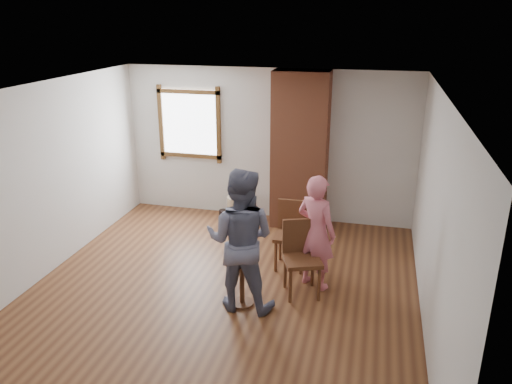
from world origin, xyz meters
The scene contains 12 objects.
ground centered at (0.00, 0.00, 0.00)m, with size 5.50×5.50×0.00m, color brown.
room_shell centered at (-0.06, 0.61, 1.81)m, with size 5.04×5.52×2.62m.
brick_chimney centered at (0.60, 2.50, 1.30)m, with size 0.90×0.50×2.60m, color #AF5E3E.
stoneware_crock centered at (-0.47, 2.40, 0.22)m, with size 0.34×0.34×0.44m, color tan.
dark_pot centered at (-0.71, 2.40, 0.08)m, with size 0.17×0.17×0.17m, color black.
dining_chair_left centered at (0.74, 1.03, 0.53)m, with size 0.45×0.45×0.95m.
dining_chair_right centered at (0.99, 0.33, 0.54)m, with size 0.58×0.58×0.97m.
side_table centered at (0.34, -0.17, 0.40)m, with size 0.40×0.40×0.60m.
cake_plate centered at (0.34, -0.17, 0.60)m, with size 0.18×0.18×0.01m, color white.
cake_slice centered at (0.35, -0.17, 0.64)m, with size 0.08×0.07×0.06m, color white.
man centered at (0.33, -0.18, 0.89)m, with size 0.87×0.67×1.78m, color #121433.
person_pink centered at (1.15, 0.52, 0.77)m, with size 0.56×0.37×1.54m, color #D66B7B.
Camera 1 is at (1.81, -5.37, 3.43)m, focal length 35.00 mm.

